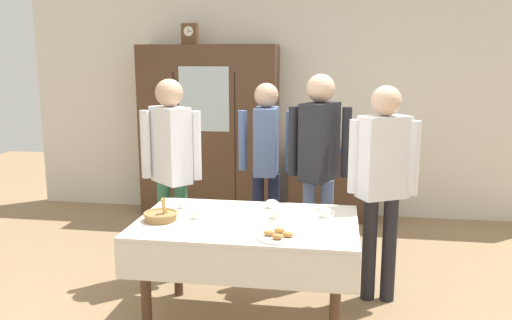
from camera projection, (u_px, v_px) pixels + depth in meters
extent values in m
plane|color=#997A56|center=(252.00, 309.00, 3.98)|extent=(12.00, 12.00, 0.00)
cube|color=silver|center=(288.00, 102.00, 6.29)|extent=(6.40, 0.10, 2.70)
cylinder|color=#4C3321|center=(146.00, 289.00, 3.47)|extent=(0.07, 0.07, 0.74)
cylinder|color=#4C3321|center=(335.00, 303.00, 3.28)|extent=(0.07, 0.07, 0.74)
cylinder|color=#4C3321|center=(178.00, 251.00, 4.15)|extent=(0.07, 0.07, 0.74)
cylinder|color=#4C3321|center=(336.00, 261.00, 3.96)|extent=(0.07, 0.07, 0.74)
cube|color=silver|center=(247.00, 222.00, 3.64)|extent=(1.52, 0.98, 0.03)
cube|color=silver|center=(233.00, 268.00, 3.19)|extent=(1.52, 0.01, 0.24)
cube|color=#4C3321|center=(209.00, 132.00, 6.21)|extent=(1.61, 0.45, 2.02)
cube|color=silver|center=(204.00, 99.00, 5.91)|extent=(0.58, 0.01, 0.73)
cube|color=black|center=(175.00, 143.00, 6.06)|extent=(0.01, 0.01, 1.62)
cube|color=black|center=(235.00, 144.00, 5.95)|extent=(0.01, 0.01, 1.62)
cube|color=brown|center=(190.00, 34.00, 6.02)|extent=(0.18, 0.10, 0.24)
cylinder|color=white|center=(188.00, 31.00, 5.96)|extent=(0.11, 0.01, 0.11)
cube|color=black|center=(188.00, 30.00, 5.95)|extent=(0.00, 0.00, 0.04)
cube|color=black|center=(190.00, 31.00, 5.95)|extent=(0.05, 0.00, 0.00)
cube|color=#4C3321|center=(333.00, 185.00, 6.14)|extent=(1.03, 0.35, 0.81)
cube|color=#2D5184|center=(334.00, 150.00, 6.06)|extent=(0.16, 0.22, 0.03)
cube|color=#664C7A|center=(334.00, 148.00, 6.06)|extent=(0.13, 0.18, 0.03)
cube|color=#99332D|center=(334.00, 146.00, 6.05)|extent=(0.13, 0.17, 0.03)
cube|color=#B29333|center=(334.00, 143.00, 6.05)|extent=(0.14, 0.20, 0.03)
cylinder|color=white|center=(326.00, 217.00, 3.69)|extent=(0.13, 0.13, 0.01)
cylinder|color=white|center=(326.00, 213.00, 3.68)|extent=(0.08, 0.08, 0.05)
torus|color=white|center=(331.00, 213.00, 3.67)|extent=(0.04, 0.01, 0.04)
cylinder|color=#47230F|center=(326.00, 210.00, 3.68)|extent=(0.06, 0.06, 0.01)
cylinder|color=white|center=(197.00, 219.00, 3.65)|extent=(0.13, 0.13, 0.01)
cylinder|color=white|center=(197.00, 215.00, 3.65)|extent=(0.08, 0.08, 0.05)
torus|color=white|center=(203.00, 215.00, 3.64)|extent=(0.04, 0.01, 0.04)
cylinder|color=white|center=(276.00, 219.00, 3.66)|extent=(0.13, 0.13, 0.01)
cylinder|color=white|center=(276.00, 214.00, 3.66)|extent=(0.08, 0.08, 0.05)
torus|color=white|center=(282.00, 214.00, 3.65)|extent=(0.04, 0.01, 0.04)
cylinder|color=#47230F|center=(276.00, 211.00, 3.65)|extent=(0.06, 0.06, 0.01)
cylinder|color=silver|center=(272.00, 208.00, 3.91)|extent=(0.13, 0.13, 0.01)
cylinder|color=silver|center=(272.00, 204.00, 3.91)|extent=(0.08, 0.08, 0.05)
torus|color=silver|center=(277.00, 204.00, 3.90)|extent=(0.04, 0.01, 0.04)
cylinder|color=#47230F|center=(272.00, 201.00, 3.90)|extent=(0.06, 0.06, 0.01)
cylinder|color=white|center=(184.00, 208.00, 3.91)|extent=(0.13, 0.13, 0.01)
cylinder|color=white|center=(184.00, 204.00, 3.91)|extent=(0.08, 0.08, 0.05)
torus|color=white|center=(189.00, 204.00, 3.90)|extent=(0.04, 0.01, 0.04)
cylinder|color=#47230F|center=(184.00, 201.00, 3.90)|extent=(0.06, 0.06, 0.01)
cylinder|color=#9E7542|center=(161.00, 217.00, 3.63)|extent=(0.22, 0.22, 0.05)
torus|color=#9E7542|center=(161.00, 213.00, 3.63)|extent=(0.24, 0.24, 0.02)
cylinder|color=tan|center=(163.00, 207.00, 3.60)|extent=(0.03, 0.03, 0.12)
cylinder|color=tan|center=(164.00, 207.00, 3.61)|extent=(0.02, 0.02, 0.12)
cylinder|color=tan|center=(165.00, 206.00, 3.63)|extent=(0.04, 0.03, 0.12)
cylinder|color=white|center=(279.00, 237.00, 3.28)|extent=(0.28, 0.28, 0.01)
ellipsoid|color=#BC7F3D|center=(288.00, 234.00, 3.26)|extent=(0.07, 0.05, 0.04)
ellipsoid|color=#BC7F3D|center=(279.00, 230.00, 3.33)|extent=(0.07, 0.05, 0.04)
ellipsoid|color=#BC7F3D|center=(269.00, 233.00, 3.28)|extent=(0.07, 0.05, 0.04)
ellipsoid|color=#BC7F3D|center=(277.00, 236.00, 3.22)|extent=(0.07, 0.05, 0.04)
cube|color=silver|center=(215.00, 207.00, 3.95)|extent=(0.10, 0.01, 0.00)
ellipsoid|color=silver|center=(222.00, 207.00, 3.95)|extent=(0.03, 0.02, 0.01)
cube|color=silver|center=(230.00, 216.00, 3.73)|extent=(0.10, 0.01, 0.00)
ellipsoid|color=silver|center=(237.00, 216.00, 3.72)|extent=(0.03, 0.02, 0.01)
cube|color=silver|center=(312.00, 211.00, 3.85)|extent=(0.10, 0.01, 0.00)
ellipsoid|color=silver|center=(319.00, 211.00, 3.84)|extent=(0.03, 0.02, 0.01)
cylinder|color=#191E38|center=(258.00, 216.00, 4.94)|extent=(0.11, 0.11, 0.82)
cylinder|color=#191E38|center=(274.00, 216.00, 4.92)|extent=(0.11, 0.11, 0.82)
cube|color=slate|center=(266.00, 141.00, 4.79)|extent=(0.21, 0.37, 0.61)
sphere|color=tan|center=(266.00, 95.00, 4.71)|extent=(0.22, 0.22, 0.22)
cylinder|color=slate|center=(243.00, 140.00, 4.83)|extent=(0.08, 0.08, 0.55)
cylinder|color=slate|center=(290.00, 142.00, 4.76)|extent=(0.08, 0.08, 0.55)
cylinder|color=#232328|center=(369.00, 249.00, 4.07)|extent=(0.11, 0.11, 0.83)
cylinder|color=#232328|center=(389.00, 250.00, 4.05)|extent=(0.11, 0.11, 0.83)
cube|color=silver|center=(384.00, 157.00, 3.92)|extent=(0.41, 0.35, 0.62)
sphere|color=#DBB293|center=(386.00, 101.00, 3.84)|extent=(0.22, 0.22, 0.22)
cylinder|color=silver|center=(354.00, 156.00, 3.96)|extent=(0.08, 0.08, 0.56)
cylinder|color=silver|center=(414.00, 158.00, 3.89)|extent=(0.08, 0.08, 0.56)
cylinder|color=#33704C|center=(165.00, 230.00, 4.50)|extent=(0.11, 0.11, 0.85)
cylinder|color=#33704C|center=(182.00, 231.00, 4.48)|extent=(0.11, 0.11, 0.85)
cube|color=silver|center=(171.00, 145.00, 4.35)|extent=(0.40, 0.39, 0.63)
sphere|color=tan|center=(169.00, 93.00, 4.27)|extent=(0.23, 0.23, 0.23)
cylinder|color=silver|center=(145.00, 144.00, 4.38)|extent=(0.08, 0.08, 0.57)
cylinder|color=silver|center=(196.00, 146.00, 4.31)|extent=(0.08, 0.08, 0.57)
cylinder|color=slate|center=(309.00, 228.00, 4.50)|extent=(0.11, 0.11, 0.87)
cylinder|color=slate|center=(326.00, 229.00, 4.48)|extent=(0.11, 0.11, 0.87)
cube|color=#232328|center=(319.00, 142.00, 4.35)|extent=(0.34, 0.41, 0.65)
sphere|color=#DBB293|center=(321.00, 88.00, 4.26)|extent=(0.23, 0.23, 0.23)
cylinder|color=#232328|center=(293.00, 141.00, 4.38)|extent=(0.08, 0.08, 0.58)
cylinder|color=#232328|center=(346.00, 142.00, 4.31)|extent=(0.08, 0.08, 0.58)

